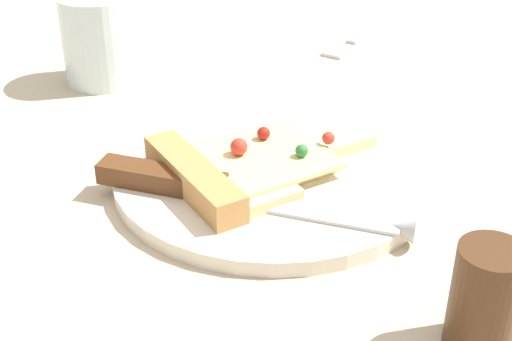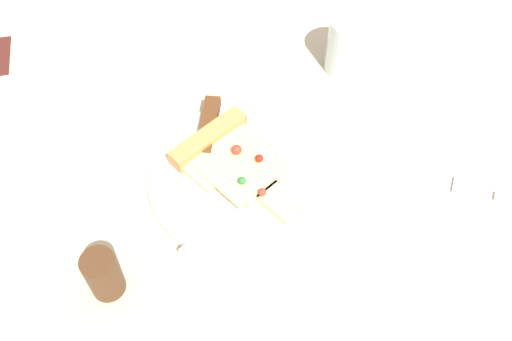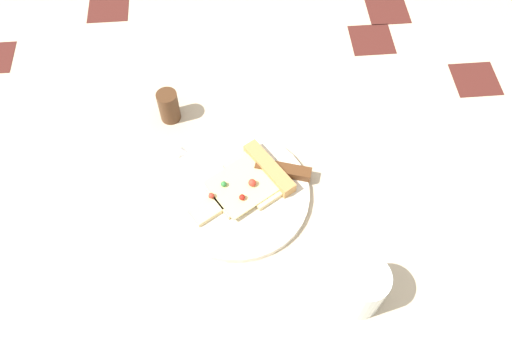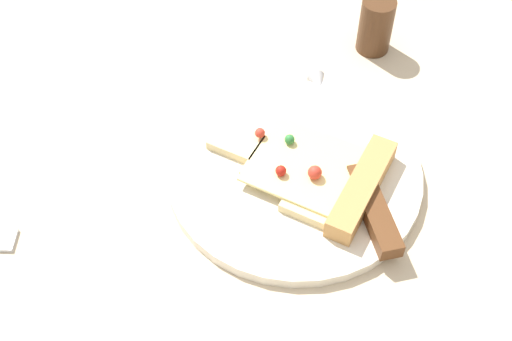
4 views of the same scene
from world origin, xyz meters
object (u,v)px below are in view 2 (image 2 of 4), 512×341
at_px(pepper_shaker, 103,275).
at_px(fork, 506,198).
at_px(knife, 204,153).
at_px(drinking_glass, 352,44).
at_px(plate, 245,177).
at_px(pizza_slice, 231,159).

distance_m(pepper_shaker, fork, 0.51).
relative_size(knife, fork, 1.68).
bearing_deg(drinking_glass, pepper_shaker, -52.55).
bearing_deg(fork, drinking_glass, 55.84).
xyz_separation_m(plate, drinking_glass, (-0.18, 0.20, 0.04)).
height_order(plate, pizza_slice, pizza_slice).
distance_m(plate, drinking_glass, 0.27).
height_order(drinking_glass, pepper_shaker, drinking_glass).
height_order(knife, pepper_shaker, pepper_shaker).
xyz_separation_m(plate, knife, (-0.04, -0.05, 0.01)).
bearing_deg(plate, knife, -130.35).
bearing_deg(knife, fork, 176.30).
height_order(plate, pepper_shaker, pepper_shaker).
bearing_deg(pizza_slice, fork, 127.76).
relative_size(plate, drinking_glass, 2.81).
relative_size(plate, fork, 1.81).
bearing_deg(pepper_shaker, fork, 91.75).
bearing_deg(fork, pepper_shaker, 123.35).
height_order(pepper_shaker, fork, pepper_shaker).
bearing_deg(pizza_slice, pepper_shaker, 7.21).
xyz_separation_m(pizza_slice, pepper_shaker, (0.14, -0.17, 0.01)).
xyz_separation_m(plate, pizza_slice, (-0.02, -0.01, 0.01)).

